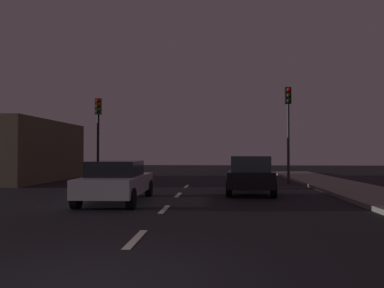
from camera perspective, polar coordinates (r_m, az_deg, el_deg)
The scene contains 10 objects.
ground_plane at distance 11.73m, azimuth -3.84°, elevation -9.57°, with size 80.00×80.00×0.00m, color black.
lane_stripe_second at distance 7.47m, azimuth -8.65°, elevation -14.24°, with size 0.16×1.60×0.01m, color silver.
lane_stripe_third at distance 11.14m, azimuth -4.27°, elevation -9.98°, with size 0.16×1.60×0.01m, color silver.
lane_stripe_fourth at distance 14.88m, azimuth -2.13°, elevation -7.83°, with size 0.16×1.60×0.01m, color silver.
lane_stripe_fifth at distance 18.65m, azimuth -0.85°, elevation -6.53°, with size 0.16×1.60×0.01m, color silver.
traffic_signal_left at distance 21.40m, azimuth -14.29°, elevation 3.09°, with size 0.32×0.38×4.74m.
traffic_signal_right at distance 20.69m, azimuth 14.61°, elevation 4.13°, with size 0.32×0.38×5.24m.
car_stopped_ahead at distance 15.77m, azimuth 9.03°, elevation -4.63°, with size 2.16×4.59×1.54m.
car_adjacent_lane at distance 12.87m, azimuth -11.51°, elevation -5.59°, with size 1.99×4.48×1.40m.
storefront_left at distance 24.61m, azimuth -25.50°, elevation -0.99°, with size 5.10×8.68×3.59m, color brown.
Camera 1 is at (1.60, -4.50, 1.66)m, focal length 34.59 mm.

